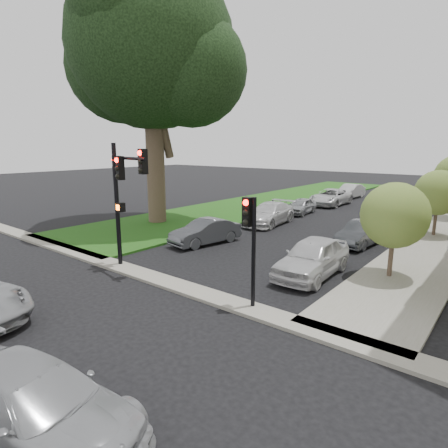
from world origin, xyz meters
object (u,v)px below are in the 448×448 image
Objects in this scene: traffic_signal_secondary at (250,232)px; car_parked_9 at (350,191)px; car_cross_far at (34,404)px; car_parked_8 at (331,197)px; eucalyptus at (150,46)px; car_parked_5 at (205,232)px; small_tree_a at (395,215)px; car_parked_7 at (301,206)px; car_parked_1 at (362,233)px; traffic_signal_main at (122,183)px; car_parked_2 at (391,217)px; car_parked_0 at (312,257)px; small_tree_b at (438,193)px; car_parked_6 at (269,214)px.

traffic_signal_secondary is 29.76m from car_parked_9.
car_parked_8 is (-7.17, 30.24, 0.05)m from car_cross_far.
eucalyptus is 13.05m from car_parked_5.
car_cross_far is at bearing -101.49° from small_tree_a.
car_parked_7 is (-9.88, 11.26, -2.01)m from small_tree_a.
car_parked_5 is at bearing 18.33° from car_cross_far.
car_parked_7 is at bearing 141.26° from car_parked_1.
car_parked_9 is (-0.58, 23.39, 0.03)m from car_parked_5.
car_parked_1 is (6.84, 10.49, -3.13)m from traffic_signal_main.
car_parked_2 is 1.44× the size of car_parked_7.
eucalyptus is 17.72m from car_parked_0.
small_tree_b is at bearing 57.82° from traffic_signal_main.
small_tree_b is at bearing -17.29° from car_cross_far.
car_parked_1 is 14.40m from car_parked_8.
small_tree_a is at bearing 30.26° from car_parked_0.
car_parked_2 is (-0.09, 11.93, -0.05)m from car_parked_0.
car_cross_far is 23.42m from car_parked_2.
small_tree_a is at bearing -53.47° from car_parked_7.
car_parked_6 reaches higher than car_cross_far.
traffic_signal_main is 1.16× the size of car_parked_0.
car_parked_5 is 11.87m from car_parked_7.
car_parked_1 is 7.14m from car_parked_6.
car_parked_0 is 0.87× the size of car_parked_2.
small_tree_b is 5.80m from car_parked_1.
car_parked_2 is at bearing 67.11° from traffic_signal_main.
traffic_signal_main is 8.66m from car_parked_0.
car_parked_6 is at bearing 129.55° from car_parked_0.
car_cross_far is 31.08m from car_parked_8.
car_parked_8 is at bearing 119.99° from small_tree_a.
car_parked_8 is (-7.00, 23.05, -1.89)m from traffic_signal_secondary.
car_cross_far is at bearing -74.64° from car_parked_9.
small_tree_b is 0.74× the size of car_parked_2.
traffic_signal_secondary is at bearing -84.69° from car_parked_2.
car_parked_8 is at bearing 124.10° from car_parked_1.
traffic_signal_secondary is at bearing -100.57° from small_tree_b.
car_parked_0 is at bearing -84.76° from car_parked_1.
small_tree_a is at bearing 31.85° from traffic_signal_main.
car_parked_5 is at bearing 141.41° from traffic_signal_secondary.
car_parked_9 is (-10.18, 22.79, -1.92)m from small_tree_a.
eucalyptus is 17.85m from traffic_signal_secondary.
car_parked_0 reaches higher than car_parked_6.
car_parked_0 reaches higher than car_parked_5.
eucalyptus is 4.26× the size of car_parked_1.
traffic_signal_main reaches higher than car_cross_far.
eucalyptus is 24.60m from car_parked_9.
eucalyptus is at bearing 164.01° from car_parked_0.
car_parked_0 is 1.13× the size of car_parked_5.
car_parked_5 is (-6.95, 1.09, -0.11)m from car_parked_0.
car_parked_1 is 0.75× the size of car_parked_8.
traffic_signal_secondary is at bearing -29.69° from eucalyptus.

